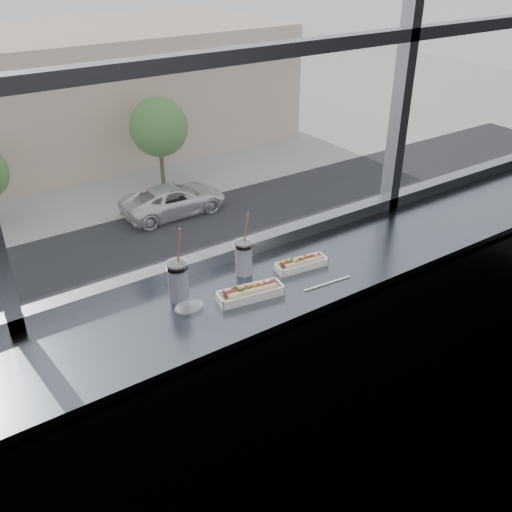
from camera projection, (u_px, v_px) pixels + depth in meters
wall_back_lower at (238, 348)px, 2.94m from camera, size 6.00×0.00×6.00m
counter at (270, 287)px, 2.49m from camera, size 6.00×0.55×0.06m
counter_fascia at (301, 410)px, 2.56m from camera, size 6.00×0.04×1.04m
hotdog_tray_left at (250, 292)px, 2.35m from camera, size 0.29×0.14×0.07m
hotdog_tray_right at (301, 263)px, 2.57m from camera, size 0.25×0.11×0.06m
soda_cup_left at (178, 279)px, 2.31m from camera, size 0.09×0.09×0.34m
soda_cup_right at (244, 256)px, 2.49m from camera, size 0.08×0.08×0.30m
loose_straw at (327, 283)px, 2.45m from camera, size 0.24×0.03×0.01m
wrapper at (189, 307)px, 2.28m from camera, size 0.11×0.08×0.03m
car_near_e at (317, 236)px, 26.66m from camera, size 2.79×6.19×2.03m
car_far_c at (173, 195)px, 30.73m from camera, size 2.70×6.40×2.13m
car_near_d at (160, 288)px, 22.71m from camera, size 2.78×6.38×2.11m
car_near_c at (24, 332)px, 20.11m from camera, size 2.83×6.59×2.18m
tree_right at (159, 127)px, 33.00m from camera, size 3.43×3.43×5.36m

